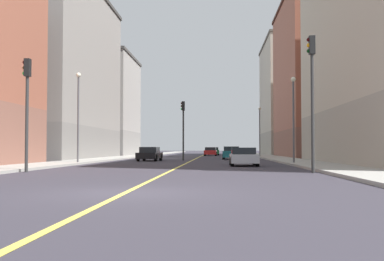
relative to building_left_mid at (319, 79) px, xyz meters
name	(u,v)px	position (x,y,z in m)	size (l,w,h in m)	color
ground_plane	(126,193)	(-15.49, -48.35, -10.12)	(400.00, 400.00, 0.00)	#34303A
sidewalk_left	(269,157)	(-6.32, 0.65, -10.04)	(3.33, 168.00, 0.15)	#9E9B93
sidewalk_right	(130,157)	(-24.66, 0.65, -10.04)	(3.33, 168.00, 0.15)	#9E9B93
lane_center_stripe	(199,157)	(-15.49, 0.65, -10.11)	(0.16, 154.00, 0.01)	#E5D14C
building_left_mid	(319,79)	(0.00, 0.00, 0.00)	(9.62, 20.58, 20.21)	brown
building_left_far	(291,99)	(0.00, 23.46, -0.08)	(9.62, 20.23, 20.05)	#9D9688
building_right_midblock	(57,73)	(-30.99, -9.48, -0.54)	(9.62, 24.28, 19.14)	slate
building_right_distant	(103,106)	(-30.99, 12.02, -2.26)	(9.62, 15.32, 15.68)	gray
traffic_light_left_near	(312,85)	(-8.41, -37.91, -5.83)	(0.40, 0.32, 6.70)	#2D2D2D
traffic_light_right_near	(27,98)	(-22.61, -37.91, -6.39)	(0.40, 0.32, 5.73)	#2D2D2D
traffic_light_median_far	(183,122)	(-16.41, -14.95, -6.35)	(0.40, 0.32, 5.80)	#2D2D2D
street_lamp_left_near	(293,110)	(-7.39, -25.84, -6.06)	(0.36, 0.36, 6.35)	#4C4C51
street_lamp_right_near	(78,107)	(-23.60, -25.89, -5.82)	(0.36, 0.36, 6.81)	#4C4C51
street_lamp_left_far	(260,126)	(-7.39, 2.52, -5.96)	(0.36, 0.36, 6.53)	#4C4C51
car_silver	(243,157)	(-11.26, -28.77, -9.50)	(1.89, 4.05, 1.24)	silver
car_black	(150,154)	(-19.43, -16.84, -9.48)	(2.01, 4.49, 1.31)	black
car_green	(213,151)	(-13.79, 20.21, -9.46)	(2.02, 4.40, 1.34)	#1E6B38
car_teal	(232,153)	(-11.53, -10.02, -9.44)	(2.01, 4.23, 1.38)	#196670
car_red	(211,152)	(-14.15, 12.18, -9.48)	(2.03, 3.97, 1.33)	red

